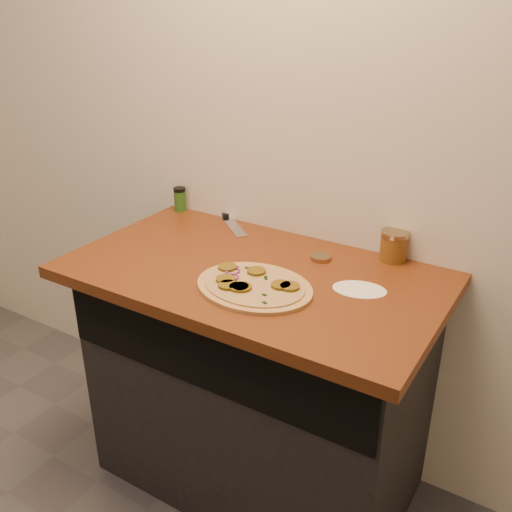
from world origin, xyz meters
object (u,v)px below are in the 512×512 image
Objects in this scene: salsa_jar at (394,246)px; spice_shaker at (180,199)px; pizza at (254,285)px; chefs_knife at (228,218)px.

spice_shaker is at bearing 180.00° from salsa_jar.
pizza is 0.73m from spice_shaker.
salsa_jar reaches higher than chefs_knife.
spice_shaker is at bearing -175.83° from chefs_knife.
spice_shaker is (-0.89, 0.00, -0.00)m from salsa_jar.
salsa_jar is (0.67, -0.02, 0.04)m from chefs_knife.
pizza is 1.43× the size of chefs_knife.
chefs_knife is at bearing 178.63° from salsa_jar.
pizza is 3.86× the size of salsa_jar.
chefs_knife is at bearing 132.07° from pizza.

